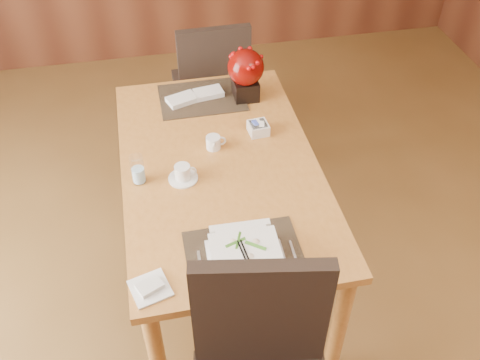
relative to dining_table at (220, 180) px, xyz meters
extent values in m
cube|color=#BA7733|center=(0.00, 0.00, 0.08)|extent=(0.90, 1.50, 0.04)
cylinder|color=#BA7733|center=(-0.39, -0.69, -0.30)|extent=(0.07, 0.07, 0.71)
cylinder|color=#BA7733|center=(-0.39, 0.69, -0.30)|extent=(0.07, 0.07, 0.71)
cylinder|color=#BA7733|center=(0.39, -0.69, -0.30)|extent=(0.07, 0.07, 0.71)
cylinder|color=#BA7733|center=(0.39, 0.69, -0.30)|extent=(0.07, 0.07, 0.71)
cube|color=black|center=(0.00, -0.55, 0.10)|extent=(0.45, 0.33, 0.01)
cube|color=black|center=(0.00, 0.55, 0.10)|extent=(0.45, 0.33, 0.01)
cube|color=white|center=(-0.01, -0.60, 0.10)|extent=(0.28, 0.28, 0.01)
cube|color=white|center=(-0.01, -0.60, 0.16)|extent=(0.20, 0.20, 0.09)
cylinder|color=#D4D472|center=(-0.01, -0.60, 0.16)|extent=(0.18, 0.18, 0.08)
cylinder|color=white|center=(-0.18, -0.07, 0.10)|extent=(0.13, 0.13, 0.01)
cylinder|color=white|center=(-0.18, -0.07, 0.14)|extent=(0.08, 0.08, 0.07)
cylinder|color=black|center=(-0.18, -0.07, 0.17)|extent=(0.06, 0.06, 0.01)
cylinder|color=white|center=(-0.37, -0.04, 0.17)|extent=(0.07, 0.07, 0.14)
cube|color=white|center=(0.23, 0.20, 0.12)|extent=(0.10, 0.10, 0.06)
cube|color=black|center=(0.23, 0.51, 0.15)|extent=(0.13, 0.13, 0.11)
sphere|color=#740804|center=(0.23, 0.51, 0.28)|extent=(0.19, 0.19, 0.19)
cube|color=white|center=(-0.37, -0.63, 0.10)|extent=(0.17, 0.17, 0.01)
cube|color=black|center=(-0.01, -0.85, 0.14)|extent=(0.47, 0.13, 0.54)
cube|color=black|center=(0.12, 1.11, -0.20)|extent=(0.46, 0.46, 0.06)
cube|color=black|center=(0.13, 0.90, 0.07)|extent=(0.43, 0.06, 0.49)
cylinder|color=black|center=(0.31, 1.29, -0.44)|extent=(0.04, 0.04, 0.42)
cylinder|color=black|center=(0.31, 0.92, -0.44)|extent=(0.04, 0.04, 0.42)
cylinder|color=black|center=(-0.07, 1.29, -0.44)|extent=(0.04, 0.04, 0.42)
cylinder|color=black|center=(-0.06, 0.92, -0.44)|extent=(0.04, 0.04, 0.42)
camera|label=1|loc=(-0.28, -1.84, 1.72)|focal=40.00mm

